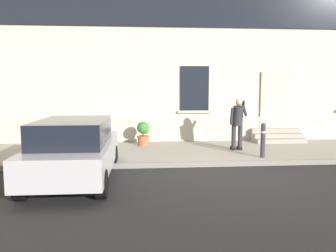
% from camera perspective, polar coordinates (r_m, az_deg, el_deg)
% --- Properties ---
extents(ground_plane, '(80.00, 80.00, 0.00)m').
position_cam_1_polar(ground_plane, '(8.87, 10.38, -8.19)').
color(ground_plane, '#232326').
extents(sidewalk, '(24.00, 3.60, 0.15)m').
position_cam_1_polar(sidewalk, '(11.51, 6.75, -4.31)').
color(sidewalk, '#99968E').
rests_on(sidewalk, ground).
extents(curb_edge, '(24.00, 0.12, 0.15)m').
position_cam_1_polar(curb_edge, '(9.74, 8.94, -6.37)').
color(curb_edge, gray).
rests_on(curb_edge, ground).
extents(building_facade, '(24.00, 1.52, 7.50)m').
position_cam_1_polar(building_facade, '(13.83, 4.88, 12.75)').
color(building_facade, beige).
rests_on(building_facade, ground).
extents(entrance_stoop, '(1.93, 0.96, 0.48)m').
position_cam_1_polar(entrance_stoop, '(13.71, 18.04, -1.71)').
color(entrance_stoop, '#9E998E').
rests_on(entrance_stoop, sidewalk).
extents(hatchback_car_silver, '(1.81, 4.08, 1.50)m').
position_cam_1_polar(hatchback_car_silver, '(8.35, -15.60, -3.72)').
color(hatchback_car_silver, '#B7B7BF').
rests_on(hatchback_car_silver, ground).
extents(bollard_near_person, '(0.15, 0.15, 1.04)m').
position_cam_1_polar(bollard_near_person, '(10.41, 15.88, -2.12)').
color(bollard_near_person, '#333338').
rests_on(bollard_near_person, sidewalk).
extents(person_on_phone, '(0.51, 0.51, 1.74)m').
position_cam_1_polar(person_on_phone, '(11.33, 11.78, 0.91)').
color(person_on_phone, '#2D2D33').
rests_on(person_on_phone, sidewalk).
extents(planter_olive, '(0.44, 0.44, 0.86)m').
position_cam_1_polar(planter_olive, '(12.45, -14.61, -1.18)').
color(planter_olive, '#606B38').
rests_on(planter_olive, sidewalk).
extents(planter_terracotta, '(0.44, 0.44, 0.86)m').
position_cam_1_polar(planter_terracotta, '(12.18, -4.23, -1.14)').
color(planter_terracotta, '#B25B38').
rests_on(planter_terracotta, sidewalk).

